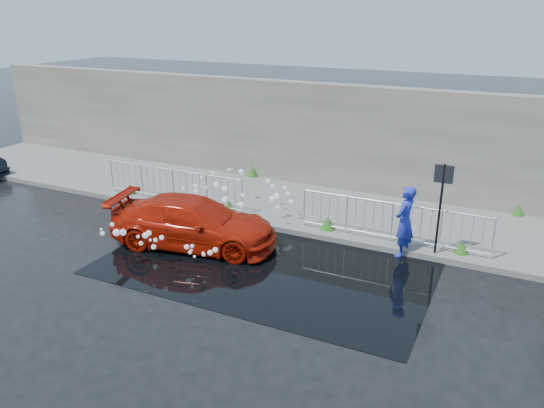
{
  "coord_description": "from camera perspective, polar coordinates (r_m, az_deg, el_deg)",
  "views": [
    {
      "loc": [
        5.75,
        -9.68,
        6.01
      ],
      "look_at": [
        -0.09,
        2.47,
        1.0
      ],
      "focal_mm": 35.0,
      "sensor_mm": 36.0,
      "label": 1
    }
  ],
  "objects": [
    {
      "name": "ground",
      "position": [
        12.77,
        -4.48,
        -7.78
      ],
      "size": [
        90.0,
        90.0,
        0.0
      ],
      "primitive_type": "plane",
      "color": "black",
      "rests_on": "ground"
    },
    {
      "name": "weeds",
      "position": [
        16.45,
        2.83,
        0.15
      ],
      "size": [
        12.17,
        3.93,
        0.41
      ],
      "color": "#1E4E14",
      "rests_on": "pavement"
    },
    {
      "name": "person",
      "position": [
        13.79,
        14.08,
        -1.84
      ],
      "size": [
        0.59,
        0.77,
        1.88
      ],
      "primitive_type": "imported",
      "rotation": [
        0.0,
        0.0,
        -1.79
      ],
      "color": "#242FB5",
      "rests_on": "ground"
    },
    {
      "name": "red_car",
      "position": [
        14.23,
        -8.42,
        -1.98
      ],
      "size": [
        4.73,
        2.6,
        1.3
      ],
      "primitive_type": "imported",
      "rotation": [
        0.0,
        0.0,
        1.75
      ],
      "color": "#B01807",
      "rests_on": "ground"
    },
    {
      "name": "water_spray",
      "position": [
        14.85,
        -6.68,
        -0.52
      ],
      "size": [
        3.59,
        5.45,
        1.04
      ],
      "color": "white",
      "rests_on": "ground"
    },
    {
      "name": "retaining_wall",
      "position": [
        18.3,
        6.75,
        7.26
      ],
      "size": [
        30.0,
        0.6,
        3.5
      ],
      "primitive_type": "cube",
      "color": "#5A574C",
      "rests_on": "pavement"
    },
    {
      "name": "railing_left",
      "position": [
        17.11,
        -10.58,
        2.07
      ],
      "size": [
        5.05,
        0.05,
        1.1
      ],
      "color": "silver",
      "rests_on": "pavement"
    },
    {
      "name": "sign_post",
      "position": [
        13.57,
        17.77,
        0.96
      ],
      "size": [
        0.45,
        0.06,
        2.5
      ],
      "color": "black",
      "rests_on": "ground"
    },
    {
      "name": "railing_right",
      "position": [
        14.33,
        12.78,
        -1.76
      ],
      "size": [
        5.05,
        0.05,
        1.1
      ],
      "color": "silver",
      "rests_on": "pavement"
    },
    {
      "name": "puddle",
      "position": [
        13.33,
        -0.45,
        -6.39
      ],
      "size": [
        8.0,
        5.0,
        0.01
      ],
      "primitive_type": "cube",
      "color": "black",
      "rests_on": "ground"
    },
    {
      "name": "curb",
      "position": [
        15.14,
        1.18,
        -2.69
      ],
      "size": [
        30.0,
        0.25,
        0.16
      ],
      "primitive_type": "cube",
      "color": "slate",
      "rests_on": "ground"
    },
    {
      "name": "pavement",
      "position": [
        16.85,
        4.01,
        -0.3
      ],
      "size": [
        30.0,
        4.0,
        0.15
      ],
      "primitive_type": "cube",
      "color": "slate",
      "rests_on": "ground"
    }
  ]
}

